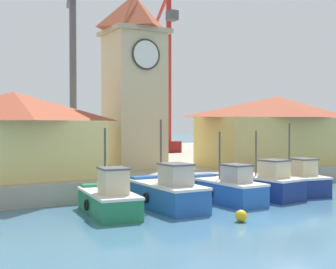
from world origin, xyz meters
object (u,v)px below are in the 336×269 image
(fishing_boat_center, at_px, (295,181))
(mooring_buoy, at_px, (241,216))
(fishing_boat_far_left, at_px, (109,199))
(warehouse_right, at_px, (277,129))
(fishing_boat_left_outer, at_px, (168,193))
(port_crane_far, at_px, (73,86))
(fishing_boat_mid_left, at_px, (264,184))
(port_crane_near, at_px, (168,92))
(clock_tower, at_px, (134,77))
(fishing_boat_left_inner, at_px, (227,189))
(warehouse_left, at_px, (14,133))

(fishing_boat_center, distance_m, mooring_buoy, 9.38)
(fishing_boat_far_left, height_order, warehouse_right, warehouse_right)
(warehouse_right, bearing_deg, mooring_buoy, -137.80)
(fishing_boat_center, distance_m, warehouse_right, 8.09)
(fishing_boat_left_outer, bearing_deg, port_crane_far, 87.61)
(fishing_boat_mid_left, xyz_separation_m, port_crane_near, (7.01, 23.27, 6.80))
(mooring_buoy, bearing_deg, fishing_boat_far_left, 136.19)
(port_crane_near, xyz_separation_m, mooring_buoy, (-12.10, -27.67, -7.31))
(clock_tower, distance_m, mooring_buoy, 15.69)
(fishing_boat_center, bearing_deg, clock_tower, 125.65)
(warehouse_right, height_order, mooring_buoy, warehouse_right)
(port_crane_far, bearing_deg, fishing_boat_left_inner, -80.09)
(warehouse_left, relative_size, warehouse_right, 0.76)
(fishing_boat_far_left, relative_size, warehouse_left, 0.51)
(fishing_boat_left_inner, xyz_separation_m, port_crane_far, (-2.92, 16.74, 6.50))
(fishing_boat_left_outer, bearing_deg, fishing_boat_center, 4.71)
(fishing_boat_left_inner, height_order, port_crane_near, port_crane_near)
(fishing_boat_center, distance_m, port_crane_far, 19.28)
(fishing_boat_far_left, distance_m, fishing_boat_mid_left, 9.42)
(warehouse_left, bearing_deg, fishing_boat_far_left, -72.22)
(clock_tower, height_order, mooring_buoy, clock_tower)
(fishing_boat_far_left, xyz_separation_m, warehouse_left, (-2.58, 8.04, 2.88))
(fishing_boat_left_inner, xyz_separation_m, clock_tower, (-0.81, 9.70, 6.70))
(fishing_boat_center, bearing_deg, fishing_boat_left_outer, -175.29)
(mooring_buoy, bearing_deg, fishing_boat_mid_left, 40.85)
(fishing_boat_mid_left, bearing_deg, warehouse_left, 147.02)
(clock_tower, distance_m, port_crane_near, 17.37)
(fishing_boat_far_left, distance_m, warehouse_right, 18.22)
(fishing_boat_center, distance_m, warehouse_left, 16.83)
(fishing_boat_mid_left, relative_size, port_crane_far, 0.29)
(fishing_boat_left_inner, bearing_deg, fishing_boat_left_outer, -179.43)
(fishing_boat_far_left, bearing_deg, clock_tower, 58.84)
(fishing_boat_mid_left, height_order, port_crane_far, port_crane_far)
(mooring_buoy, bearing_deg, warehouse_left, 119.53)
(fishing_boat_left_inner, xyz_separation_m, fishing_boat_mid_left, (2.73, 0.23, 0.04))
(fishing_boat_far_left, xyz_separation_m, mooring_buoy, (4.33, -4.15, -0.48))
(warehouse_left, bearing_deg, clock_tower, 11.27)
(port_crane_near, bearing_deg, fishing_boat_left_inner, -112.51)
(warehouse_right, height_order, port_crane_far, port_crane_far)
(fishing_boat_mid_left, bearing_deg, clock_tower, 110.50)
(clock_tower, bearing_deg, warehouse_right, -14.54)
(fishing_boat_left_inner, height_order, warehouse_left, warehouse_left)
(fishing_boat_far_left, xyz_separation_m, fishing_boat_mid_left, (9.42, 0.25, 0.04))
(fishing_boat_left_inner, height_order, port_crane_far, port_crane_far)
(clock_tower, bearing_deg, fishing_boat_center, -54.35)
(fishing_boat_far_left, bearing_deg, fishing_boat_center, 3.48)
(fishing_boat_center, xyz_separation_m, port_crane_near, (4.11, 22.77, 6.83))
(fishing_boat_left_inner, bearing_deg, clock_tower, 94.79)
(fishing_boat_mid_left, xyz_separation_m, fishing_boat_center, (2.90, 0.50, -0.03))
(fishing_boat_center, relative_size, port_crane_near, 0.28)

